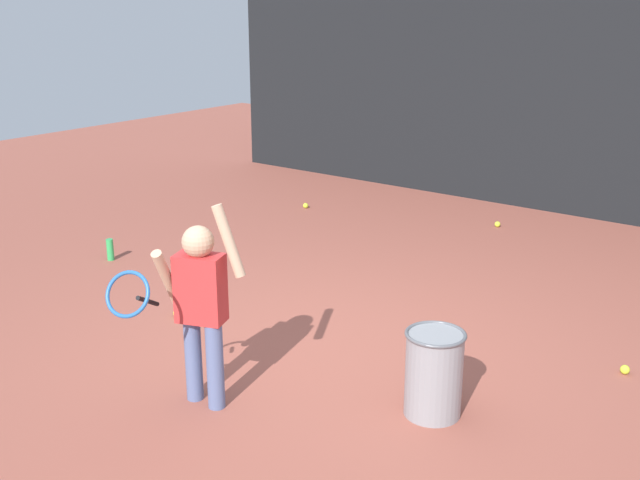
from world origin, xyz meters
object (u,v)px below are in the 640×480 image
water_bottle (110,250)px  tennis_ball_3 (497,224)px  tennis_player (198,300)px  tennis_ball_5 (177,313)px  tennis_ball_2 (625,370)px  tennis_ball_6 (306,206)px  ball_hopper (434,373)px

water_bottle → tennis_ball_3: bearing=52.5°
tennis_player → tennis_ball_5: size_ratio=20.46×
water_bottle → tennis_ball_2: 4.90m
tennis_player → tennis_ball_3: size_ratio=20.46×
tennis_player → tennis_ball_2: (2.07, 2.07, -0.69)m
tennis_ball_6 → water_bottle: bearing=-97.3°
tennis_ball_5 → tennis_ball_2: bearing=20.2°
tennis_ball_3 → water_bottle: bearing=-127.5°
tennis_ball_5 → tennis_ball_6: bearing=110.5°
tennis_ball_3 → tennis_ball_2: bearing=-51.4°
tennis_ball_2 → tennis_ball_6: 4.98m
water_bottle → tennis_ball_5: 1.70m
tennis_ball_2 → tennis_ball_5: 3.48m
water_bottle → tennis_ball_3: (2.62, 3.42, -0.08)m
water_bottle → tennis_ball_2: (4.86, 0.62, -0.08)m
water_bottle → tennis_ball_6: (0.35, 2.73, -0.08)m
tennis_ball_6 → tennis_player: bearing=-59.9°
tennis_player → tennis_ball_2: tennis_player is taller
ball_hopper → tennis_ball_3: ball_hopper is taller
tennis_player → tennis_ball_3: tennis_player is taller
ball_hopper → tennis_ball_3: 4.33m
tennis_player → tennis_ball_5: 1.63m
tennis_ball_6 → tennis_ball_5: bearing=-69.5°
ball_hopper → tennis_ball_5: 2.45m
water_bottle → tennis_ball_2: size_ratio=3.33×
tennis_ball_6 → tennis_ball_2: bearing=-25.2°
tennis_ball_5 → water_bottle: bearing=159.9°
tennis_ball_5 → tennis_ball_6: 3.54m
ball_hopper → water_bottle: 4.09m
ball_hopper → water_bottle: (-4.03, 0.67, -0.18)m
water_bottle → tennis_ball_5: (1.59, -0.58, -0.08)m
tennis_player → tennis_ball_5: bearing=123.3°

